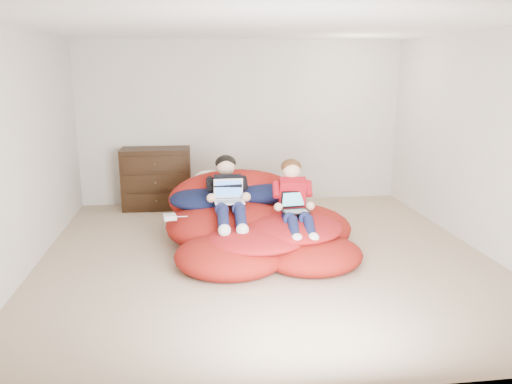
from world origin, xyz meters
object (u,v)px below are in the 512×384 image
object	(u,v)px
beanbag_pile	(255,224)
dresser	(157,178)
laptop_white	(229,196)
laptop_black	(295,206)
younger_boy	(294,198)
older_boy	(228,191)

from	to	relation	value
beanbag_pile	dresser	bearing A→B (deg)	124.28
laptop_white	laptop_black	xyz separation A→B (m)	(0.72, -0.26, -0.08)
dresser	laptop_white	bearing A→B (deg)	-63.58
younger_boy	laptop_white	bearing A→B (deg)	162.26
beanbag_pile	younger_boy	xyz separation A→B (m)	(0.41, -0.29, 0.39)
laptop_white	older_boy	bearing A→B (deg)	90.00
older_boy	younger_boy	world-z (taller)	younger_boy
beanbag_pile	laptop_white	world-z (taller)	laptop_white
older_boy	laptop_black	bearing A→B (deg)	-28.93
beanbag_pile	laptop_black	bearing A→B (deg)	-38.27
older_boy	laptop_black	xyz separation A→B (m)	(0.72, -0.40, -0.10)
beanbag_pile	younger_boy	world-z (taller)	younger_boy
older_boy	dresser	bearing A→B (deg)	118.16
older_boy	beanbag_pile	bearing A→B (deg)	-13.39
dresser	older_boy	bearing A→B (deg)	-61.84
dresser	younger_boy	xyz separation A→B (m)	(1.67, -2.14, 0.19)
laptop_white	dresser	bearing A→B (deg)	116.42
dresser	laptop_black	bearing A→B (deg)	-52.42
beanbag_pile	laptop_black	size ratio (longest dim) A/B	7.32
older_boy	laptop_white	distance (m)	0.14
beanbag_pile	laptop_white	size ratio (longest dim) A/B	6.75
younger_boy	laptop_black	world-z (taller)	younger_boy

